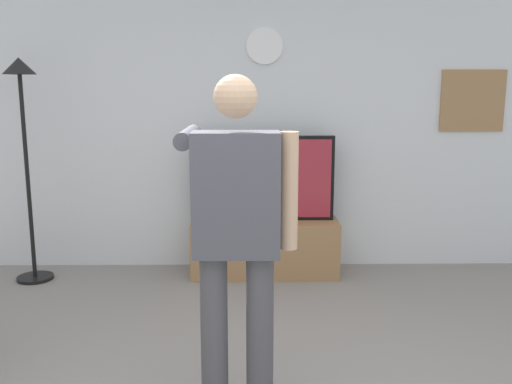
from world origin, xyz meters
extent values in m
cube|color=silver|center=(0.00, 2.95, 1.35)|extent=(6.40, 0.10, 2.70)
cube|color=#997047|center=(0.14, 2.60, 0.26)|extent=(1.34, 0.41, 0.51)
sphere|color=black|center=(0.14, 2.38, 0.28)|extent=(0.04, 0.04, 0.04)
cube|color=black|center=(0.14, 2.65, 0.90)|extent=(1.26, 0.06, 0.77)
cube|color=maroon|center=(0.14, 2.62, 0.90)|extent=(1.20, 0.01, 0.71)
cylinder|color=white|center=(0.14, 2.89, 2.09)|extent=(0.33, 0.03, 0.33)
cube|color=#997047|center=(2.09, 2.90, 1.59)|extent=(0.60, 0.04, 0.57)
cylinder|color=black|center=(-1.95, 2.49, 0.01)|extent=(0.32, 0.32, 0.03)
cylinder|color=black|center=(-1.95, 2.49, 0.93)|extent=(0.04, 0.04, 1.80)
cone|color=black|center=(-1.95, 2.49, 1.90)|extent=(0.28, 0.28, 0.14)
cylinder|color=#4C4C51|center=(-0.18, 0.31, 0.45)|extent=(0.14, 0.14, 0.90)
cylinder|color=#4C4C51|center=(0.05, 0.31, 0.45)|extent=(0.14, 0.14, 0.90)
cube|color=#4C4C56|center=(-0.07, 0.31, 1.21)|extent=(0.43, 0.22, 0.61)
sphere|color=tan|center=(-0.07, 0.31, 1.68)|extent=(0.21, 0.21, 0.21)
cylinder|color=#4C4C56|center=(-0.32, 0.60, 1.46)|extent=(0.09, 0.58, 0.09)
cube|color=white|center=(-0.32, 0.92, 1.46)|extent=(0.04, 0.12, 0.04)
cylinder|color=tan|center=(0.19, 0.31, 1.22)|extent=(0.09, 0.09, 0.58)
camera|label=1|loc=(0.00, -2.36, 1.73)|focal=39.17mm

